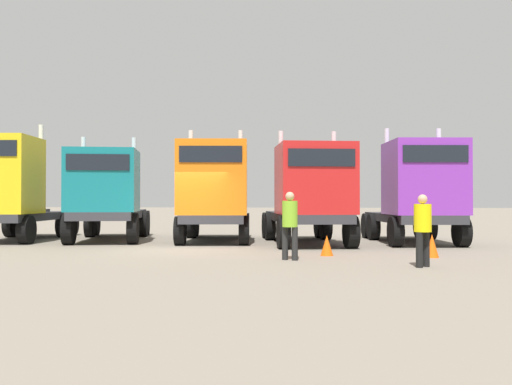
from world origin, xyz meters
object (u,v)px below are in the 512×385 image
(visitor_with_camera, at_px, (290,220))
(traffic_cone_mid, at_px, (432,246))
(traffic_cone_near, at_px, (327,246))
(semi_truck_red, at_px, (310,194))
(semi_truck_purple, at_px, (419,192))
(semi_truck_orange, at_px, (214,191))
(semi_truck_yellow, at_px, (9,189))
(visitor_in_hivis, at_px, (423,225))
(semi_truck_teal, at_px, (107,195))

(visitor_with_camera, distance_m, traffic_cone_mid, 4.02)
(traffic_cone_near, bearing_deg, semi_truck_red, 99.81)
(semi_truck_red, relative_size, semi_truck_purple, 1.12)
(semi_truck_orange, bearing_deg, visitor_with_camera, 21.88)
(semi_truck_purple, xyz_separation_m, traffic_cone_mid, (-0.33, -4.45, -1.54))
(semi_truck_orange, bearing_deg, semi_truck_yellow, -93.39)
(visitor_in_hivis, height_order, traffic_cone_near, visitor_in_hivis)
(semi_truck_purple, height_order, traffic_cone_near, semi_truck_purple)
(semi_truck_yellow, distance_m, semi_truck_red, 11.21)
(semi_truck_orange, xyz_separation_m, traffic_cone_mid, (6.96, -4.28, -1.58))
(semi_truck_red, distance_m, traffic_cone_near, 3.76)
(traffic_cone_near, xyz_separation_m, traffic_cone_mid, (2.84, -0.10, 0.03))
(semi_truck_red, distance_m, visitor_in_hivis, 6.49)
(semi_truck_red, xyz_separation_m, visitor_with_camera, (-0.35, -4.68, -0.74))
(semi_truck_teal, xyz_separation_m, visitor_in_hivis, (10.45, -6.47, -0.78))
(semi_truck_yellow, height_order, traffic_cone_near, semi_truck_yellow)
(semi_truck_orange, xyz_separation_m, traffic_cone_near, (4.13, -4.18, -1.61))
(visitor_with_camera, bearing_deg, traffic_cone_mid, 128.41)
(traffic_cone_near, bearing_deg, visitor_with_camera, -126.37)
(semi_truck_orange, height_order, semi_truck_red, semi_truck_orange)
(semi_truck_teal, distance_m, visitor_in_hivis, 12.31)
(semi_truck_purple, xyz_separation_m, visitor_with_camera, (-4.11, -5.62, -0.83))
(semi_truck_orange, relative_size, semi_truck_purple, 1.06)
(visitor_in_hivis, relative_size, traffic_cone_mid, 2.66)
(semi_truck_yellow, relative_size, semi_truck_orange, 1.02)
(traffic_cone_mid, bearing_deg, semi_truck_orange, 148.41)
(semi_truck_red, bearing_deg, semi_truck_purple, 91.36)
(visitor_in_hivis, bearing_deg, visitor_with_camera, -157.92)
(visitor_with_camera, xyz_separation_m, traffic_cone_near, (0.94, 1.27, -0.75))
(semi_truck_red, xyz_separation_m, traffic_cone_mid, (3.42, -3.51, -1.45))
(semi_truck_red, bearing_deg, traffic_cone_near, -2.82)
(semi_truck_yellow, bearing_deg, visitor_in_hivis, 59.01)
(semi_truck_yellow, relative_size, semi_truck_teal, 0.94)
(visitor_with_camera, bearing_deg, semi_truck_purple, 165.02)
(semi_truck_teal, relative_size, semi_truck_red, 1.02)
(semi_truck_orange, distance_m, traffic_cone_mid, 8.32)
(semi_truck_orange, relative_size, semi_truck_red, 0.94)
(semi_truck_purple, height_order, traffic_cone_mid, semi_truck_purple)
(semi_truck_teal, xyz_separation_m, semi_truck_red, (7.62, -0.68, 0.01))
(semi_truck_yellow, bearing_deg, visitor_with_camera, 58.00)
(semi_truck_teal, relative_size, traffic_cone_near, 11.97)
(traffic_cone_near, bearing_deg, visitor_in_hivis, -46.74)
(semi_truck_orange, relative_size, visitor_in_hivis, 3.73)
(visitor_with_camera, xyz_separation_m, traffic_cone_mid, (3.77, 1.17, -0.71))
(traffic_cone_mid, bearing_deg, semi_truck_purple, 85.73)
(traffic_cone_mid, bearing_deg, visitor_with_camera, -162.78)
(semi_truck_teal, height_order, traffic_cone_mid, semi_truck_teal)
(semi_truck_yellow, distance_m, semi_truck_purple, 14.98)
(semi_truck_yellow, relative_size, semi_truck_red, 0.96)
(semi_truck_orange, distance_m, semi_truck_purple, 7.30)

